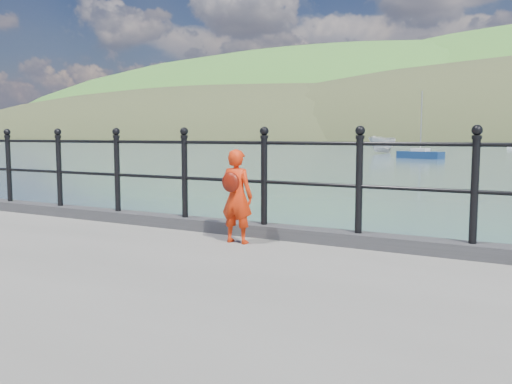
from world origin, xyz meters
The scene contains 6 objects.
ground centered at (0.00, 0.00, 0.00)m, with size 600.00×600.00×0.00m, color #2D4251.
kerb centered at (0.00, -0.15, 1.07)m, with size 60.00×0.30×0.15m, color #28282B.
railing centered at (0.00, -0.15, 1.82)m, with size 18.11×0.11×1.20m.
child centered at (0.51, -0.66, 1.55)m, with size 0.40×0.32×1.08m.
launch_white centered at (-15.44, 59.86, 1.07)m, with size 2.09×5.56×2.15m, color silver.
sailboat_port centered at (-7.99, 46.97, 0.34)m, with size 4.61×2.68×6.60m.
Camera 1 is at (3.73, -5.92, 2.24)m, focal length 38.00 mm.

